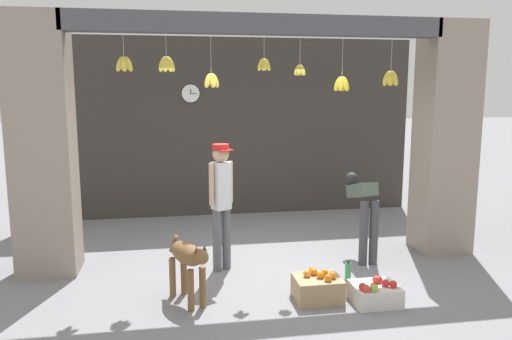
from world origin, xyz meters
TOP-DOWN VIEW (x-y plane):
  - ground_plane at (0.00, 0.00)m, footprint 60.00×60.00m
  - shop_back_wall at (0.00, 2.87)m, footprint 6.55×0.12m
  - shop_pillar_left at (-2.62, 0.30)m, footprint 0.70×0.60m
  - shop_pillar_right at (2.62, 0.30)m, footprint 0.70×0.60m
  - storefront_awning at (0.01, 0.12)m, footprint 4.65×0.31m
  - dog at (-0.96, -0.92)m, footprint 0.47×0.79m
  - shopkeeper at (-0.51, 0.01)m, footprint 0.31×0.30m
  - worker_stooping at (1.39, 0.12)m, footprint 0.25×0.84m
  - fruit_crate_oranges at (0.42, -1.08)m, footprint 0.50×0.42m
  - fruit_crate_apples at (1.00, -1.27)m, footprint 0.48×0.43m
  - water_bottle at (0.94, -0.61)m, footprint 0.07×0.07m
  - wall_clock at (-0.75, 2.79)m, footprint 0.33×0.03m

SIDE VIEW (x-z plane):
  - ground_plane at x=0.00m, z-range 0.00..0.00m
  - fruit_crate_apples at x=1.00m, z-range -0.02..0.25m
  - water_bottle at x=0.94m, z-range -0.01..0.24m
  - fruit_crate_oranges at x=0.42m, z-range -0.03..0.30m
  - dog at x=-0.96m, z-range 0.13..0.84m
  - worker_stooping at x=1.39m, z-range 0.19..1.29m
  - shopkeeper at x=-0.51m, z-range 0.13..1.73m
  - shop_back_wall at x=0.00m, z-range 0.00..3.15m
  - shop_pillar_left at x=-2.62m, z-range 0.00..3.15m
  - shop_pillar_right at x=2.62m, z-range 0.00..3.15m
  - wall_clock at x=-0.75m, z-range 2.02..2.34m
  - storefront_awning at x=0.01m, z-range 2.50..3.43m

